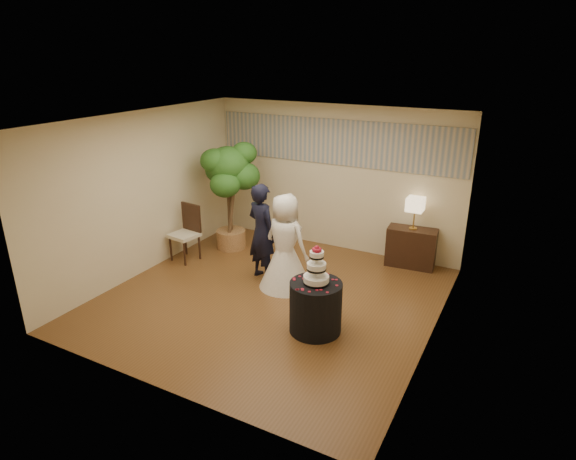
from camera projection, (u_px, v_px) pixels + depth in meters
The scene contains 15 objects.
floor at pixel (271, 298), 7.69m from camera, with size 5.00×5.00×0.00m, color brown.
ceiling at pixel (268, 120), 6.70m from camera, with size 5.00×5.00×0.00m, color white.
wall_back at pixel (334, 178), 9.26m from camera, with size 5.00×0.06×2.80m, color beige.
wall_front at pixel (152, 282), 5.13m from camera, with size 5.00×0.06×2.80m, color beige.
wall_left at pixel (144, 193), 8.29m from camera, with size 0.06×5.00×2.80m, color beige.
wall_right at pixel (440, 245), 6.10m from camera, with size 0.06×5.00×2.80m, color beige.
mural_border at pixel (335, 142), 9.00m from camera, with size 4.90×0.02×0.85m, color #98968E.
groom at pixel (262, 232), 8.09m from camera, with size 0.62×0.40×1.69m, color black.
bride at pixel (285, 242), 7.81m from camera, with size 0.88×0.88×1.60m, color white.
cake_table at pixel (316, 307), 6.68m from camera, with size 0.73×0.73×0.74m, color black.
wedding_cake at pixel (317, 265), 6.45m from camera, with size 0.36×0.36×0.56m, color white, non-canonical shape.
console at pixel (411, 247), 8.72m from camera, with size 0.87×0.39×0.72m, color black.
table_lamp at pixel (414, 213), 8.49m from camera, with size 0.29×0.29×0.58m, color #D3B88B, non-canonical shape.
ficus_tree at pixel (229, 196), 9.28m from camera, with size 1.02×1.02×2.15m, color #28591C, non-canonical shape.
side_chair at pixel (184, 234), 8.91m from camera, with size 0.48×0.50×1.05m, color black, non-canonical shape.
Camera 1 is at (3.44, -5.88, 3.73)m, focal length 30.00 mm.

